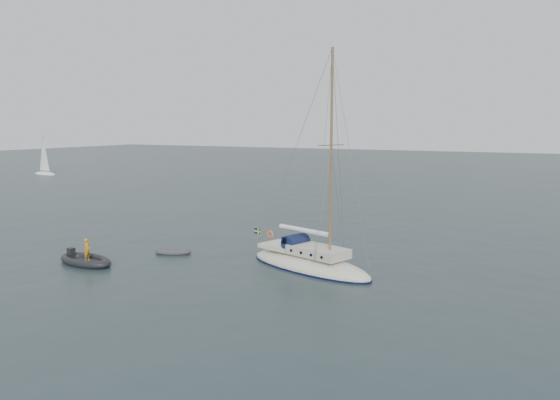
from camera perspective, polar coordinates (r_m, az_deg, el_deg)
The scene contains 5 objects.
ground at distance 30.87m, azimuth 3.91°, elevation -8.23°, with size 300.00×300.00×0.00m, color black.
sailboat at distance 32.72m, azimuth 3.10°, elevation -5.46°, with size 9.38×2.81×13.36m.
dinghy at distance 37.24m, azimuth -11.11°, elevation -5.30°, with size 2.44×1.10×0.35m.
rib at distance 36.02m, azimuth -19.68°, elevation -5.90°, with size 4.23×1.92×1.65m.
distant_yacht_a at distance 101.51m, azimuth -23.45°, elevation 4.21°, with size 5.48×2.93×7.27m.
Camera 1 is at (11.67, -27.25, 8.60)m, focal length 35.00 mm.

